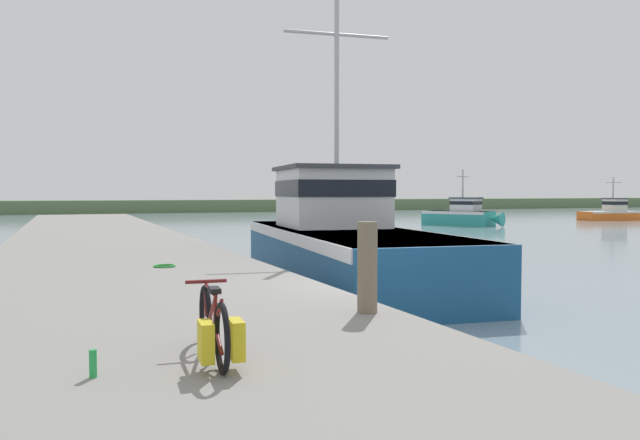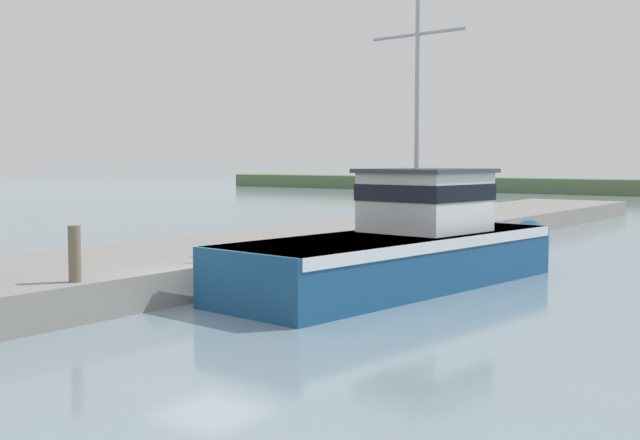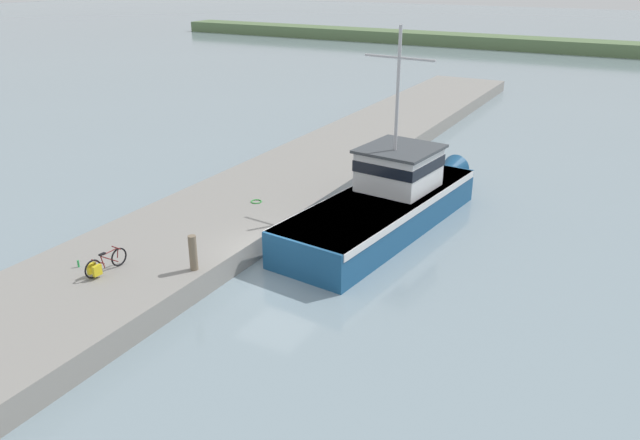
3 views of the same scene
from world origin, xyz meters
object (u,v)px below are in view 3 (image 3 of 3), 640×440
Objects in this scene: bicycle_touring at (102,265)px; water_bottle_on_curb at (78,264)px; fishing_boat_main at (388,200)px; mooring_post at (193,253)px.

water_bottle_on_curb is (-1.13, -0.06, -0.21)m from bicycle_touring.
fishing_boat_main is 12.10m from bicycle_touring.
fishing_boat_main reaches higher than mooring_post.
fishing_boat_main is 9.44m from mooring_post.
water_bottle_on_curb is at bearing -173.09° from bicycle_touring.
fishing_boat_main is 12.75m from water_bottle_on_curb.
bicycle_touring is (-6.04, -10.49, 0.03)m from fishing_boat_main.
bicycle_touring is at bearing -113.51° from fishing_boat_main.
water_bottle_on_curb is (-3.65, -1.79, -0.51)m from mooring_post.
fishing_boat_main reaches higher than water_bottle_on_curb.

